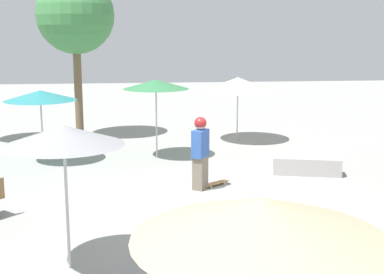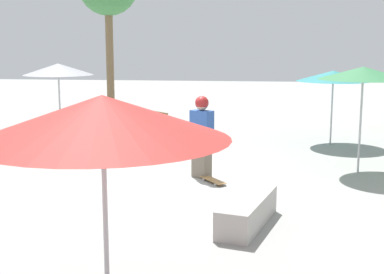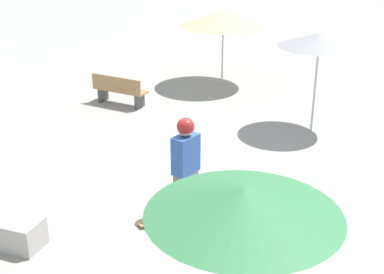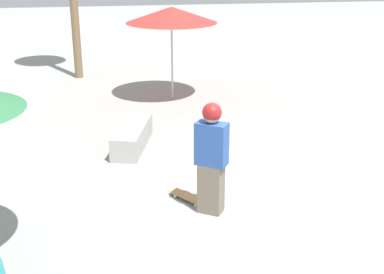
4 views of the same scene
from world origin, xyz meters
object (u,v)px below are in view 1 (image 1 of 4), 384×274
at_px(shade_umbrella_tan, 262,219).
at_px(shade_umbrella_teal, 40,96).
at_px(palm_tree_far_back, 75,16).
at_px(concrete_ledge, 307,166).
at_px(shade_umbrella_cream, 238,84).
at_px(skater_main, 200,151).
at_px(shade_umbrella_green, 156,84).
at_px(shade_umbrella_grey, 64,136).
at_px(skateboard, 216,183).

xyz_separation_m(shade_umbrella_tan, shade_umbrella_teal, (-11.29, -3.93, -0.04)).
bearing_deg(shade_umbrella_teal, palm_tree_far_back, 168.97).
bearing_deg(concrete_ledge, shade_umbrella_cream, -168.27).
relative_size(shade_umbrella_tan, shade_umbrella_cream, 1.02).
xyz_separation_m(skater_main, shade_umbrella_teal, (-3.38, -4.35, 1.03)).
distance_m(shade_umbrella_green, shade_umbrella_cream, 3.82).
bearing_deg(shade_umbrella_green, skater_main, 14.33).
height_order(skater_main, shade_umbrella_cream, shade_umbrella_cream).
height_order(skater_main, shade_umbrella_teal, shade_umbrella_teal).
height_order(concrete_ledge, shade_umbrella_green, shade_umbrella_green).
xyz_separation_m(shade_umbrella_green, shade_umbrella_grey, (7.85, -1.83, -0.05)).
bearing_deg(skater_main, shade_umbrella_green, 47.46).
bearing_deg(shade_umbrella_green, shade_umbrella_grey, -13.10).
bearing_deg(concrete_ledge, shade_umbrella_green, -121.82).
bearing_deg(palm_tree_far_back, shade_umbrella_cream, 77.24).
relative_size(skateboard, concrete_ledge, 0.40).
xyz_separation_m(shade_umbrella_grey, shade_umbrella_cream, (-10.18, 4.84, -0.20)).
relative_size(skateboard, shade_umbrella_grey, 0.32).
relative_size(shade_umbrella_green, shade_umbrella_cream, 0.96).
distance_m(shade_umbrella_cream, palm_tree_far_back, 6.32).
height_order(shade_umbrella_cream, palm_tree_far_back, palm_tree_far_back).
xyz_separation_m(shade_umbrella_green, shade_umbrella_cream, (-2.33, 3.01, -0.25)).
distance_m(skater_main, shade_umbrella_teal, 5.60).
bearing_deg(shade_umbrella_tan, shade_umbrella_grey, -147.31).
relative_size(shade_umbrella_tan, shade_umbrella_grey, 1.08).
distance_m(concrete_ledge, palm_tree_far_back, 10.00).
bearing_deg(skateboard, shade_umbrella_green, 76.95).
xyz_separation_m(concrete_ledge, shade_umbrella_teal, (-2.31, -7.45, 1.78)).
relative_size(skater_main, shade_umbrella_grey, 0.76).
height_order(shade_umbrella_grey, palm_tree_far_back, palm_tree_far_back).
relative_size(shade_umbrella_grey, palm_tree_far_back, 0.41).
bearing_deg(shade_umbrella_cream, skateboard, -16.54).
bearing_deg(shade_umbrella_green, shade_umbrella_cream, 127.72).
height_order(skateboard, shade_umbrella_green, shade_umbrella_green).
xyz_separation_m(shade_umbrella_cream, shade_umbrella_teal, (2.51, -6.45, -0.02)).
relative_size(shade_umbrella_grey, shade_umbrella_teal, 1.11).
xyz_separation_m(skateboard, shade_umbrella_cream, (-5.61, 1.67, 1.98)).
xyz_separation_m(skater_main, concrete_ledge, (-1.08, 3.10, -0.75)).
bearing_deg(skateboard, shade_umbrella_teal, 111.70).
bearing_deg(concrete_ledge, palm_tree_far_back, -132.35).
height_order(concrete_ledge, palm_tree_far_back, palm_tree_far_back).
bearing_deg(skater_main, shade_umbrella_tan, -149.87).
distance_m(shade_umbrella_tan, shade_umbrella_cream, 14.03).
bearing_deg(shade_umbrella_grey, skater_main, 147.41).
bearing_deg(shade_umbrella_tan, shade_umbrella_green, -177.52).
relative_size(concrete_ledge, palm_tree_far_back, 0.33).
bearing_deg(concrete_ledge, shade_umbrella_teal, -107.21).
bearing_deg(shade_umbrella_cream, concrete_ledge, 11.73).
bearing_deg(shade_umbrella_teal, concrete_ledge, 72.79).
bearing_deg(skater_main, skateboard, -23.52).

